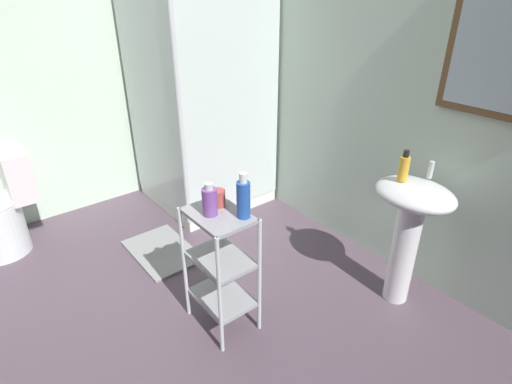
% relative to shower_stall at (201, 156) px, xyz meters
% --- Properties ---
extents(ground_plane, '(4.20, 4.20, 0.02)m').
position_rel_shower_stall_xyz_m(ground_plane, '(1.19, -1.23, -0.47)').
color(ground_plane, '#564551').
extents(wall_back, '(4.20, 0.14, 2.50)m').
position_rel_shower_stall_xyz_m(wall_back, '(1.20, 0.62, 0.79)').
color(wall_back, silver).
rests_on(wall_back, ground_plane).
extents(shower_stall, '(0.92, 0.92, 2.00)m').
position_rel_shower_stall_xyz_m(shower_stall, '(0.00, 0.00, 0.00)').
color(shower_stall, white).
rests_on(shower_stall, ground_plane).
extents(pedestal_sink, '(0.46, 0.37, 0.81)m').
position_rel_shower_stall_xyz_m(pedestal_sink, '(1.82, 0.29, 0.12)').
color(pedestal_sink, white).
rests_on(pedestal_sink, ground_plane).
extents(sink_faucet, '(0.03, 0.03, 0.10)m').
position_rel_shower_stall_xyz_m(sink_faucet, '(1.82, 0.41, 0.40)').
color(sink_faucet, silver).
rests_on(sink_faucet, pedestal_sink).
extents(toilet, '(0.37, 0.49, 0.76)m').
position_rel_shower_stall_xyz_m(toilet, '(-0.29, -1.51, -0.15)').
color(toilet, white).
rests_on(toilet, ground_plane).
extents(storage_cart, '(0.38, 0.28, 0.74)m').
position_rel_shower_stall_xyz_m(storage_cart, '(1.31, -0.69, -0.03)').
color(storage_cart, silver).
rests_on(storage_cart, ground_plane).
extents(hand_soap_bottle, '(0.06, 0.06, 0.18)m').
position_rel_shower_stall_xyz_m(hand_soap_bottle, '(1.74, 0.26, 0.42)').
color(hand_soap_bottle, gold).
rests_on(hand_soap_bottle, pedestal_sink).
extents(conditioner_bottle_purple, '(0.08, 0.08, 0.18)m').
position_rel_shower_stall_xyz_m(conditioner_bottle_purple, '(1.29, -0.72, 0.35)').
color(conditioner_bottle_purple, '#7F4A9F').
rests_on(conditioner_bottle_purple, storage_cart).
extents(shampoo_bottle_blue, '(0.07, 0.07, 0.24)m').
position_rel_shower_stall_xyz_m(shampoo_bottle_blue, '(1.41, -0.60, 0.38)').
color(shampoo_bottle_blue, '#2453B0').
rests_on(shampoo_bottle_blue, storage_cart).
extents(rinse_cup, '(0.08, 0.08, 0.09)m').
position_rel_shower_stall_xyz_m(rinse_cup, '(1.24, -0.64, 0.32)').
color(rinse_cup, '#B24742').
rests_on(rinse_cup, storage_cart).
extents(bath_mat, '(0.60, 0.40, 0.02)m').
position_rel_shower_stall_xyz_m(bath_mat, '(0.45, -0.65, -0.45)').
color(bath_mat, gray).
rests_on(bath_mat, ground_plane).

